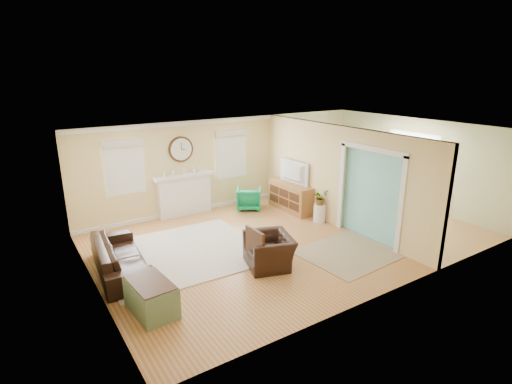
% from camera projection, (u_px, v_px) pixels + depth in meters
% --- Properties ---
extents(floor, '(9.00, 9.00, 0.00)m').
position_uv_depth(floor, '(290.00, 237.00, 9.75)').
color(floor, '#AA6031').
rests_on(floor, ground).
extents(wall_back, '(9.00, 0.02, 2.60)m').
position_uv_depth(wall_back, '(229.00, 162.00, 11.78)').
color(wall_back, '#DBC67F').
rests_on(wall_back, ground).
extents(wall_front, '(9.00, 0.02, 2.60)m').
position_uv_depth(wall_front, '(397.00, 225.00, 6.97)').
color(wall_front, '#DBC67F').
rests_on(wall_front, ground).
extents(wall_left, '(0.02, 6.00, 2.60)m').
position_uv_depth(wall_left, '(89.00, 224.00, 7.03)').
color(wall_left, '#DBC67F').
rests_on(wall_left, ground).
extents(wall_right, '(0.02, 6.00, 2.60)m').
position_uv_depth(wall_right, '(413.00, 163.00, 11.72)').
color(wall_right, '#DBC67F').
rests_on(wall_right, ground).
extents(ceiling, '(9.00, 6.00, 0.02)m').
position_uv_depth(ceiling, '(293.00, 130.00, 9.00)').
color(ceiling, white).
rests_on(ceiling, wall_back).
extents(partition, '(0.17, 6.00, 2.60)m').
position_uv_depth(partition, '(331.00, 172.00, 10.37)').
color(partition, '#DBC67F').
rests_on(partition, ground).
extents(fireplace, '(1.70, 0.30, 1.17)m').
position_uv_depth(fireplace, '(185.00, 194.00, 11.11)').
color(fireplace, white).
rests_on(fireplace, ground).
extents(wall_clock, '(0.70, 0.07, 0.70)m').
position_uv_depth(wall_clock, '(181.00, 149.00, 10.81)').
color(wall_clock, '#422110').
rests_on(wall_clock, wall_back).
extents(window_left, '(1.05, 0.13, 1.42)m').
position_uv_depth(window_left, '(124.00, 163.00, 10.05)').
color(window_left, white).
rests_on(window_left, wall_back).
extents(window_right, '(1.05, 0.13, 1.42)m').
position_uv_depth(window_right, '(231.00, 150.00, 11.66)').
color(window_right, white).
rests_on(window_right, wall_back).
extents(french_doors, '(0.06, 1.70, 2.20)m').
position_uv_depth(french_doors, '(411.00, 169.00, 11.75)').
color(french_doors, white).
rests_on(french_doors, ground).
extents(pendant, '(0.30, 0.30, 0.55)m').
position_uv_depth(pendant, '(381.00, 137.00, 10.68)').
color(pendant, gold).
rests_on(pendant, ceiling).
extents(rug_cream, '(3.42, 2.99, 0.02)m').
position_uv_depth(rug_cream, '(182.00, 253.00, 8.87)').
color(rug_cream, beige).
rests_on(rug_cream, floor).
extents(rug_jute, '(2.22, 1.86, 0.01)m').
position_uv_depth(rug_jute, '(350.00, 253.00, 8.88)').
color(rug_jute, tan).
rests_on(rug_jute, floor).
extents(rug_grey, '(2.55, 3.19, 0.01)m').
position_uv_depth(rug_grey, '(361.00, 212.00, 11.44)').
color(rug_grey, gray).
rests_on(rug_grey, floor).
extents(sofa, '(1.07, 2.31, 0.65)m').
position_uv_depth(sofa, '(120.00, 257.00, 7.97)').
color(sofa, black).
rests_on(sofa, floor).
extents(eames_chair, '(1.15, 1.24, 0.66)m').
position_uv_depth(eames_chair, '(269.00, 251.00, 8.22)').
color(eames_chair, black).
rests_on(eames_chair, floor).
extents(green_chair, '(0.96, 0.96, 0.64)m').
position_uv_depth(green_chair, '(249.00, 198.00, 11.65)').
color(green_chair, '#037D40').
rests_on(green_chair, floor).
extents(trunk, '(0.67, 1.02, 0.56)m').
position_uv_depth(trunk, '(151.00, 297.00, 6.64)').
color(trunk, gray).
rests_on(trunk, floor).
extents(credenza, '(0.53, 1.57, 0.80)m').
position_uv_depth(credenza, '(291.00, 197.00, 11.54)').
color(credenza, '#A3673E').
rests_on(credenza, floor).
extents(tv, '(0.24, 1.13, 0.65)m').
position_uv_depth(tv, '(291.00, 172.00, 11.32)').
color(tv, black).
rests_on(tv, credenza).
extents(garden_stool, '(0.33, 0.33, 0.48)m').
position_uv_depth(garden_stool, '(320.00, 213.00, 10.68)').
color(garden_stool, white).
rests_on(garden_stool, floor).
extents(potted_plant, '(0.41, 0.37, 0.41)m').
position_uv_depth(potted_plant, '(320.00, 197.00, 10.55)').
color(potted_plant, '#337F33').
rests_on(potted_plant, garden_stool).
extents(dining_table, '(1.55, 2.19, 0.70)m').
position_uv_depth(dining_table, '(362.00, 201.00, 11.35)').
color(dining_table, '#422110').
rests_on(dining_table, floor).
extents(dining_chair_n, '(0.46, 0.46, 0.91)m').
position_uv_depth(dining_chair_n, '(336.00, 186.00, 12.11)').
color(dining_chair_n, gray).
rests_on(dining_chair_n, floor).
extents(dining_chair_s, '(0.54, 0.54, 0.98)m').
position_uv_depth(dining_chair_s, '(395.00, 204.00, 10.34)').
color(dining_chair_s, gray).
rests_on(dining_chair_s, floor).
extents(dining_chair_w, '(0.42, 0.42, 0.92)m').
position_uv_depth(dining_chair_w, '(348.00, 198.00, 10.92)').
color(dining_chair_w, white).
rests_on(dining_chair_w, floor).
extents(dining_chair_e, '(0.48, 0.48, 0.93)m').
position_uv_depth(dining_chair_e, '(380.00, 191.00, 11.61)').
color(dining_chair_e, gray).
rests_on(dining_chair_e, floor).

